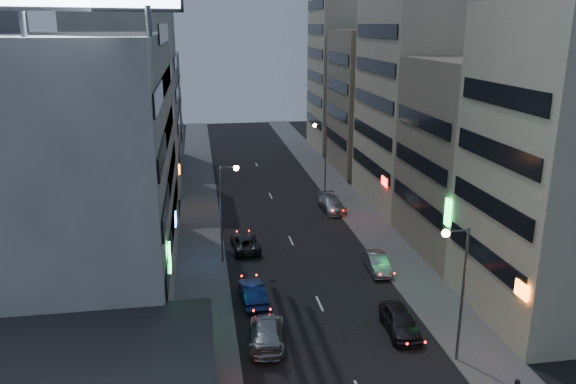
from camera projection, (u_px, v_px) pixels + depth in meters
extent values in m
cube|color=#4C4C4F|center=(200.00, 230.00, 52.81)|extent=(4.00, 120.00, 0.12)
cube|color=#4C4C4F|center=(364.00, 221.00, 55.26)|extent=(4.00, 120.00, 0.12)
cube|color=black|center=(89.00, 378.00, 24.50)|extent=(11.00, 13.00, 0.25)
cube|color=black|center=(185.00, 382.00, 25.31)|extent=(0.12, 4.00, 0.90)
cube|color=#FF1E14|center=(187.00, 382.00, 25.33)|extent=(0.04, 3.70, 0.70)
cube|color=#B9B8B3|center=(67.00, 167.00, 39.41)|extent=(14.00, 24.00, 18.00)
cube|color=beige|center=(569.00, 168.00, 35.05)|extent=(10.00, 11.00, 20.00)
cube|color=gray|center=(483.00, 157.00, 46.58)|extent=(11.00, 12.00, 16.00)
cube|color=beige|center=(420.00, 101.00, 57.94)|extent=(10.00, 14.00, 22.00)
cube|color=#B9B8B3|center=(127.00, 104.00, 63.00)|extent=(11.00, 10.00, 20.00)
cube|color=slate|center=(136.00, 110.00, 75.94)|extent=(12.00, 10.00, 15.00)
cube|color=gray|center=(378.00, 102.00, 72.78)|extent=(11.00, 12.00, 18.00)
cube|color=beige|center=(354.00, 70.00, 85.24)|extent=(12.00, 12.00, 24.00)
cylinder|color=#595B60|center=(22.00, 21.00, 27.32)|extent=(0.30, 0.30, 1.50)
cylinder|color=#595B60|center=(149.00, 21.00, 28.24)|extent=(0.30, 0.30, 1.50)
cylinder|color=#595B60|center=(462.00, 296.00, 31.14)|extent=(0.16, 0.16, 8.00)
cylinder|color=#595B60|center=(457.00, 231.00, 29.92)|extent=(1.40, 0.10, 0.10)
sphere|color=#FFD88C|center=(446.00, 233.00, 29.86)|extent=(0.44, 0.44, 0.44)
cylinder|color=#595B60|center=(221.00, 215.00, 44.34)|extent=(0.16, 0.16, 8.00)
cylinder|color=#595B60|center=(228.00, 167.00, 43.33)|extent=(1.40, 0.10, 0.10)
sphere|color=#FFD88C|center=(236.00, 168.00, 43.45)|extent=(0.44, 0.44, 0.44)
cylinder|color=#595B60|center=(326.00, 158.00, 63.30)|extent=(0.16, 0.16, 8.00)
cylinder|color=#595B60|center=(320.00, 124.00, 62.08)|extent=(1.40, 0.10, 0.10)
sphere|color=#FFD88C|center=(315.00, 125.00, 62.02)|extent=(0.44, 0.44, 0.44)
imported|color=#27262C|center=(400.00, 321.00, 35.13)|extent=(2.06, 4.63, 1.55)
imported|color=#A2A6AA|center=(377.00, 263.00, 43.91)|extent=(1.65, 4.25, 1.38)
imported|color=#242529|center=(245.00, 242.00, 48.10)|extent=(2.41, 4.83, 1.32)
imported|color=#A4A9AD|center=(332.00, 204.00, 58.22)|extent=(2.37, 5.20, 1.48)
imported|color=navy|center=(253.00, 293.00, 38.93)|extent=(1.76, 4.49, 1.46)
imported|color=#9FA3A7|center=(267.00, 332.00, 33.93)|extent=(2.67, 5.27, 1.47)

